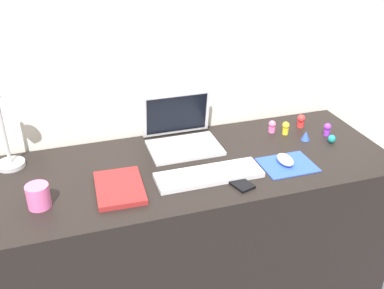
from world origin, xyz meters
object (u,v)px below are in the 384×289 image
object	(u,v)px
toy_figurine_yellow	(286,128)
toy_figurine_teal	(332,139)
coffee_mug	(38,196)
toy_figurine_red	(301,121)
toy_figurine_pink	(272,126)
notebook_pad	(120,188)
desk_lamp	(3,134)
toy_figurine_purple	(327,129)
laptop	(181,132)
mouse	(285,160)
toy_figurine_blue	(306,136)
cell_phone	(238,182)
keyboard	(209,175)

from	to	relation	value
toy_figurine_yellow	toy_figurine_teal	world-z (taller)	toy_figurine_yellow
coffee_mug	toy_figurine_teal	xyz separation A→B (m)	(1.23, 0.10, -0.02)
toy_figurine_red	toy_figurine_teal	xyz separation A→B (m)	(0.05, -0.18, -0.01)
toy_figurine_yellow	toy_figurine_pink	bearing A→B (deg)	142.56
toy_figurine_yellow	notebook_pad	bearing A→B (deg)	-164.27
desk_lamp	toy_figurine_purple	bearing A→B (deg)	-4.81
toy_figurine_yellow	toy_figurine_purple	distance (m)	0.19
notebook_pad	toy_figurine_purple	bearing A→B (deg)	11.76
laptop	toy_figurine_yellow	bearing A→B (deg)	-6.63
laptop	mouse	distance (m)	0.46
toy_figurine_blue	toy_figurine_yellow	bearing A→B (deg)	126.14
desk_lamp	notebook_pad	distance (m)	0.49
toy_figurine_pink	cell_phone	bearing A→B (deg)	-131.93
toy_figurine_blue	toy_figurine_teal	distance (m)	0.11
toy_figurine_purple	toy_figurine_red	bearing A→B (deg)	122.43
keyboard	toy_figurine_blue	world-z (taller)	toy_figurine_blue
notebook_pad	toy_figurine_pink	xyz separation A→B (m)	(0.74, 0.26, 0.02)
toy_figurine_yellow	mouse	bearing A→B (deg)	-118.30
desk_lamp	toy_figurine_pink	xyz separation A→B (m)	(1.13, -0.01, -0.13)
cell_phone	toy_figurine_purple	distance (m)	0.59
toy_figurine_blue	cell_phone	bearing A→B (deg)	-150.99
laptop	toy_figurine_blue	world-z (taller)	laptop
toy_figurine_purple	toy_figurine_pink	bearing A→B (deg)	155.11
laptop	toy_figurine_red	bearing A→B (deg)	-1.06
cell_phone	toy_figurine_red	size ratio (longest dim) A/B	2.07
keyboard	toy_figurine_pink	size ratio (longest dim) A/B	7.22
toy_figurine_blue	toy_figurine_pink	bearing A→B (deg)	132.46
keyboard	toy_figurine_yellow	xyz separation A→B (m)	(0.45, 0.24, 0.02)
toy_figurine_purple	toy_figurine_red	xyz separation A→B (m)	(-0.07, 0.11, 0.00)
toy_figurine_yellow	toy_figurine_blue	world-z (taller)	toy_figurine_yellow
laptop	mouse	bearing A→B (deg)	-40.60
laptop	toy_figurine_yellow	xyz separation A→B (m)	(0.48, -0.06, -0.02)
coffee_mug	toy_figurine_red	world-z (taller)	coffee_mug
laptop	toy_figurine_pink	size ratio (longest dim) A/B	5.29
keyboard	notebook_pad	size ratio (longest dim) A/B	1.71
toy_figurine_yellow	toy_figurine_red	world-z (taller)	toy_figurine_red
toy_figurine_blue	toy_figurine_pink	size ratio (longest dim) A/B	0.75
desk_lamp	coffee_mug	size ratio (longest dim) A/B	3.95
coffee_mug	toy_figurine_purple	xyz separation A→B (m)	(1.25, 0.17, -0.01)
keyboard	notebook_pad	xyz separation A→B (m)	(-0.34, 0.02, 0.00)
keyboard	mouse	size ratio (longest dim) A/B	4.27
notebook_pad	toy_figurine_yellow	xyz separation A→B (m)	(0.79, 0.22, 0.02)
toy_figurine_purple	toy_figurine_teal	bearing A→B (deg)	-106.34
keyboard	mouse	world-z (taller)	mouse
notebook_pad	toy_figurine_teal	distance (m)	0.95
desk_lamp	toy_figurine_teal	xyz separation A→B (m)	(1.33, -0.18, -0.14)
toy_figurine_yellow	toy_figurine_blue	size ratio (longest dim) A/B	1.42
laptop	toy_figurine_purple	size ratio (longest dim) A/B	5.17
desk_lamp	toy_figurine_pink	distance (m)	1.14
laptop	toy_figurine_pink	xyz separation A→B (m)	(0.43, -0.02, -0.03)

